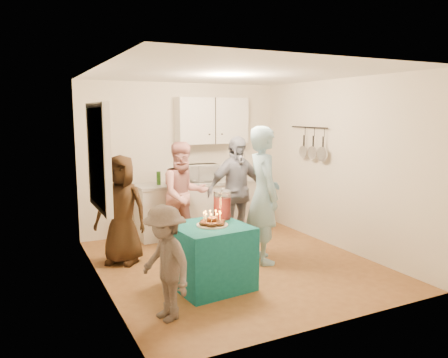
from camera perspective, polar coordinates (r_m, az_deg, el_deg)
name	(u,v)px	position (r m, az deg, el deg)	size (l,w,h in m)	color
floor	(235,263)	(6.22, 1.45, -10.97)	(4.00, 4.00, 0.00)	brown
ceiling	(236,73)	(5.88, 1.55, 13.63)	(4.00, 4.00, 0.00)	white
back_wall	(183,158)	(7.73, -5.42, 2.75)	(3.60, 3.60, 0.00)	silver
left_wall	(100,181)	(5.33, -15.90, -0.20)	(4.00, 4.00, 0.00)	silver
right_wall	(339,165)	(6.93, 14.80, 1.82)	(4.00, 4.00, 0.00)	silver
window_night	(97,157)	(5.60, -16.26, 2.78)	(0.04, 1.00, 1.20)	black
counter	(200,208)	(7.67, -3.13, -3.86)	(2.20, 0.58, 0.86)	white
countertop	(200,183)	(7.58, -3.15, -0.50)	(2.24, 0.62, 0.05)	beige
upper_cabinet	(212,121)	(7.74, -1.60, 7.62)	(1.30, 0.30, 0.80)	white
pot_rack	(308,143)	(7.40, 10.86, 4.70)	(0.12, 1.00, 0.60)	black
microwave	(203,173)	(7.58, -2.79, 0.81)	(0.53, 0.36, 0.29)	white
party_table	(210,256)	(5.34, -1.85, -10.02)	(0.85, 0.85, 0.76)	#0E5A5F
donut_cake	(212,218)	(5.20, -1.55, -5.13)	(0.38, 0.38, 0.18)	#381C0C
punch_jar	(222,206)	(5.51, -0.24, -3.49)	(0.22, 0.22, 0.34)	red
man_birthday	(264,195)	(6.11, 5.19, -2.07)	(0.70, 0.46, 1.91)	#9BCAE2
woman_back_left	(121,210)	(6.22, -13.32, -3.91)	(0.74, 0.49, 1.52)	#4E3016
woman_back_center	(184,195)	(6.83, -5.23, -2.06)	(0.80, 0.62, 1.65)	#D46E74
woman_back_right	(236,191)	(6.84, 1.55, -1.63)	(1.02, 0.42, 1.74)	#0F1434
child_near_left	(165,263)	(4.50, -7.69, -10.83)	(0.77, 0.44, 1.19)	#4E433E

